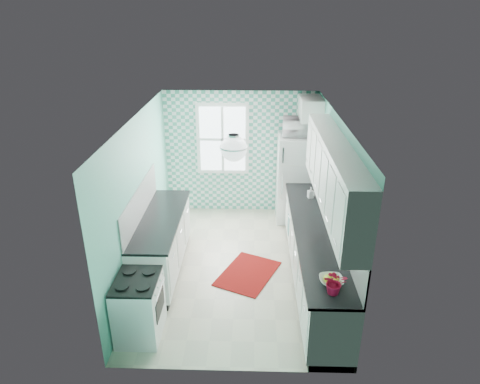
{
  "coord_description": "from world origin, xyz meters",
  "views": [
    {
      "loc": [
        0.23,
        -6.0,
        4.0
      ],
      "look_at": [
        0.05,
        0.25,
        1.25
      ],
      "focal_mm": 32.0,
      "sensor_mm": 36.0,
      "label": 1
    }
  ],
  "objects_px": {
    "ceiling_light": "(234,148)",
    "fridge": "(296,178)",
    "stove": "(139,306)",
    "fruit_bowl": "(331,281)",
    "potted_plant": "(335,282)",
    "sink": "(310,207)",
    "microwave": "(299,127)"
  },
  "relations": [
    {
      "from": "potted_plant",
      "to": "microwave",
      "type": "height_order",
      "value": "microwave"
    },
    {
      "from": "sink",
      "to": "fruit_bowl",
      "type": "relative_size",
      "value": 1.97
    },
    {
      "from": "ceiling_light",
      "to": "fridge",
      "type": "height_order",
      "value": "ceiling_light"
    },
    {
      "from": "stove",
      "to": "sink",
      "type": "relative_size",
      "value": 1.47
    },
    {
      "from": "stove",
      "to": "microwave",
      "type": "height_order",
      "value": "microwave"
    },
    {
      "from": "fridge",
      "to": "sink",
      "type": "relative_size",
      "value": 3.07
    },
    {
      "from": "ceiling_light",
      "to": "potted_plant",
      "type": "bearing_deg",
      "value": -42.96
    },
    {
      "from": "potted_plant",
      "to": "microwave",
      "type": "bearing_deg",
      "value": 91.38
    },
    {
      "from": "ceiling_light",
      "to": "potted_plant",
      "type": "height_order",
      "value": "ceiling_light"
    },
    {
      "from": "fridge",
      "to": "ceiling_light",
      "type": "bearing_deg",
      "value": -110.85
    },
    {
      "from": "stove",
      "to": "potted_plant",
      "type": "bearing_deg",
      "value": -9.91
    },
    {
      "from": "sink",
      "to": "microwave",
      "type": "height_order",
      "value": "microwave"
    },
    {
      "from": "fruit_bowl",
      "to": "potted_plant",
      "type": "distance_m",
      "value": 0.23
    },
    {
      "from": "stove",
      "to": "sink",
      "type": "distance_m",
      "value": 3.16
    },
    {
      "from": "potted_plant",
      "to": "fridge",
      "type": "bearing_deg",
      "value": 91.38
    },
    {
      "from": "stove",
      "to": "potted_plant",
      "type": "distance_m",
      "value": 2.51
    },
    {
      "from": "fridge",
      "to": "stove",
      "type": "bearing_deg",
      "value": -121.95
    },
    {
      "from": "fridge",
      "to": "stove",
      "type": "relative_size",
      "value": 2.08
    },
    {
      "from": "stove",
      "to": "sink",
      "type": "bearing_deg",
      "value": 37.46
    },
    {
      "from": "sink",
      "to": "fruit_bowl",
      "type": "bearing_deg",
      "value": -91.36
    },
    {
      "from": "ceiling_light",
      "to": "potted_plant",
      "type": "distance_m",
      "value": 2.05
    },
    {
      "from": "ceiling_light",
      "to": "potted_plant",
      "type": "xyz_separation_m",
      "value": [
        1.2,
        -1.12,
        -1.23
      ]
    },
    {
      "from": "stove",
      "to": "potted_plant",
      "type": "xyz_separation_m",
      "value": [
        2.4,
        -0.32,
        0.65
      ]
    },
    {
      "from": "fruit_bowl",
      "to": "ceiling_light",
      "type": "bearing_deg",
      "value": 142.45
    },
    {
      "from": "sink",
      "to": "potted_plant",
      "type": "xyz_separation_m",
      "value": [
        -0.0,
        -2.32,
        0.16
      ]
    },
    {
      "from": "fruit_bowl",
      "to": "microwave",
      "type": "xyz_separation_m",
      "value": [
        -0.09,
        3.54,
        0.92
      ]
    },
    {
      "from": "sink",
      "to": "fruit_bowl",
      "type": "height_order",
      "value": "sink"
    },
    {
      "from": "stove",
      "to": "fruit_bowl",
      "type": "distance_m",
      "value": 2.46
    },
    {
      "from": "sink",
      "to": "fruit_bowl",
      "type": "distance_m",
      "value": 2.12
    },
    {
      "from": "microwave",
      "to": "sink",
      "type": "bearing_deg",
      "value": 97.37
    },
    {
      "from": "potted_plant",
      "to": "ceiling_light",
      "type": "bearing_deg",
      "value": 137.04
    },
    {
      "from": "sink",
      "to": "microwave",
      "type": "distance_m",
      "value": 1.72
    }
  ]
}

